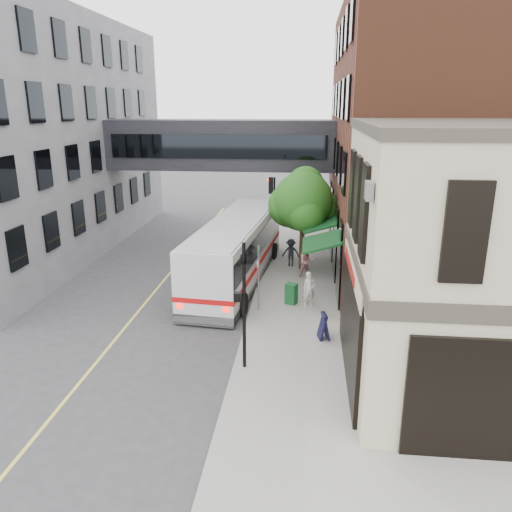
% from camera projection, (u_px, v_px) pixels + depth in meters
% --- Properties ---
extents(ground, '(120.00, 120.00, 0.00)m').
position_uv_depth(ground, '(224.00, 402.00, 15.63)').
color(ground, '#38383A').
rests_on(ground, ground).
extents(sidewalk_main, '(4.00, 60.00, 0.15)m').
position_uv_depth(sidewalk_main, '(298.00, 264.00, 28.72)').
color(sidewalk_main, gray).
rests_on(sidewalk_main, ground).
extents(brick_building, '(13.76, 18.00, 14.00)m').
position_uv_depth(brick_building, '(450.00, 142.00, 26.87)').
color(brick_building, '#5B2D1C').
rests_on(brick_building, ground).
extents(skyway_bridge, '(14.00, 3.18, 3.00)m').
position_uv_depth(skyway_bridge, '(222.00, 145.00, 31.14)').
color(skyway_bridge, black).
rests_on(skyway_bridge, ground).
extents(traffic_signal_near, '(0.44, 0.22, 4.60)m').
position_uv_depth(traffic_signal_near, '(243.00, 291.00, 16.62)').
color(traffic_signal_near, black).
rests_on(traffic_signal_near, sidewalk_main).
extents(traffic_signal_far, '(0.53, 0.28, 4.50)m').
position_uv_depth(traffic_signal_far, '(272.00, 198.00, 30.79)').
color(traffic_signal_far, black).
rests_on(traffic_signal_far, sidewalk_main).
extents(street_sign_pole, '(0.08, 0.75, 3.00)m').
position_uv_depth(street_sign_pole, '(258.00, 272.00, 21.68)').
color(street_sign_pole, gray).
rests_on(street_sign_pole, sidewalk_main).
extents(street_tree, '(3.80, 3.20, 5.60)m').
position_uv_depth(street_tree, '(303.00, 201.00, 26.84)').
color(street_tree, '#382619').
rests_on(street_tree, sidewalk_main).
extents(lane_marking, '(0.12, 40.00, 0.01)m').
position_uv_depth(lane_marking, '(160.00, 285.00, 25.62)').
color(lane_marking, '#D8CC4C').
rests_on(lane_marking, ground).
extents(bus, '(3.82, 12.19, 3.23)m').
position_uv_depth(bus, '(236.00, 248.00, 25.80)').
color(bus, silver).
rests_on(bus, ground).
extents(pedestrian_a, '(0.69, 0.59, 1.61)m').
position_uv_depth(pedestrian_a, '(309.00, 289.00, 22.45)').
color(pedestrian_a, silver).
rests_on(pedestrian_a, sidewalk_main).
extents(pedestrian_b, '(1.00, 0.89, 1.71)m').
position_uv_depth(pedestrian_b, '(307.00, 261.00, 26.26)').
color(pedestrian_b, '#D88B8F').
rests_on(pedestrian_b, sidewalk_main).
extents(pedestrian_c, '(1.08, 0.72, 1.56)m').
position_uv_depth(pedestrian_c, '(291.00, 253.00, 28.03)').
color(pedestrian_c, black).
rests_on(pedestrian_c, sidewalk_main).
extents(newspaper_box, '(0.61, 0.58, 0.96)m').
position_uv_depth(newspaper_box, '(291.00, 294.00, 22.80)').
color(newspaper_box, '#135425').
rests_on(newspaper_box, sidewalk_main).
extents(sandwich_board, '(0.49, 0.65, 1.04)m').
position_uv_depth(sandwich_board, '(324.00, 326.00, 19.37)').
color(sandwich_board, black).
rests_on(sandwich_board, sidewalk_main).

